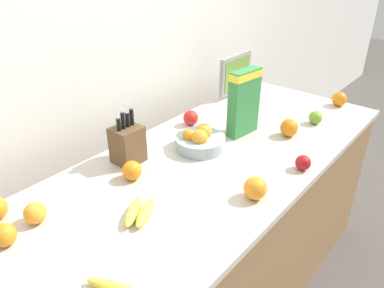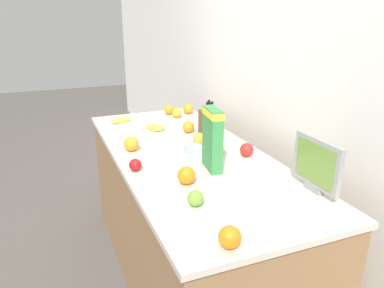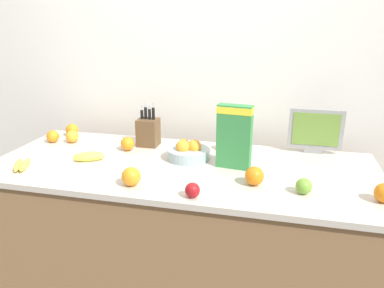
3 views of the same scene
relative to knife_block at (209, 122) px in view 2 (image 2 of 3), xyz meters
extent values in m
plane|color=#514C47|center=(0.28, -0.27, -0.96)|extent=(14.00, 14.00, 0.00)
cube|color=silver|center=(0.28, 0.37, 0.34)|extent=(9.00, 0.06, 2.60)
cube|color=olive|center=(0.28, -0.27, -0.54)|extent=(2.02, 0.82, 0.84)
cube|color=beige|center=(0.28, -0.27, -0.10)|extent=(2.05, 0.85, 0.03)
cube|color=brown|center=(0.00, 0.00, 0.00)|extent=(0.12, 0.11, 0.17)
cylinder|color=black|center=(-0.04, 0.00, 0.11)|extent=(0.02, 0.02, 0.05)
cube|color=silver|center=(-0.04, 0.00, 0.15)|extent=(0.01, 0.00, 0.03)
cylinder|color=black|center=(-0.01, 0.00, 0.11)|extent=(0.02, 0.02, 0.07)
cube|color=silver|center=(-0.01, 0.00, 0.16)|extent=(0.01, 0.00, 0.02)
cylinder|color=black|center=(0.01, 0.00, 0.11)|extent=(0.02, 0.02, 0.06)
cube|color=silver|center=(0.01, 0.00, 0.15)|extent=(0.01, 0.00, 0.02)
cylinder|color=black|center=(0.04, 0.00, 0.12)|extent=(0.02, 0.02, 0.07)
cube|color=silver|center=(0.04, 0.00, 0.17)|extent=(0.01, 0.00, 0.03)
cube|color=gray|center=(0.98, 0.10, -0.07)|extent=(0.11, 0.03, 0.03)
cube|color=gray|center=(0.98, 0.10, 0.06)|extent=(0.30, 0.02, 0.23)
cube|color=olive|center=(0.98, 0.08, 0.06)|extent=(0.26, 0.00, 0.19)
cube|color=#338442|center=(0.55, -0.24, 0.08)|extent=(0.18, 0.08, 0.33)
cube|color=yellow|center=(0.55, -0.24, 0.22)|extent=(0.18, 0.08, 0.04)
cylinder|color=#99B2B7|center=(0.30, -0.17, -0.06)|extent=(0.24, 0.24, 0.06)
sphere|color=orange|center=(0.33, -0.17, -0.02)|extent=(0.08, 0.08, 0.08)
sphere|color=orange|center=(0.26, -0.13, -0.02)|extent=(0.06, 0.06, 0.06)
sphere|color=orange|center=(0.27, -0.19, -0.02)|extent=(0.08, 0.08, 0.08)
ellipsoid|color=yellow|center=(-0.25, -0.30, -0.07)|extent=(0.16, 0.12, 0.04)
ellipsoid|color=yellow|center=(-0.22, -0.34, -0.07)|extent=(0.16, 0.11, 0.04)
ellipsoid|color=yellow|center=(-0.50, -0.50, -0.07)|extent=(0.09, 0.17, 0.03)
ellipsoid|color=yellow|center=(-0.54, -0.51, -0.07)|extent=(0.11, 0.17, 0.03)
sphere|color=red|center=(0.46, 0.03, -0.05)|extent=(0.08, 0.08, 0.08)
sphere|color=#6B9E33|center=(0.90, -0.48, -0.05)|extent=(0.07, 0.07, 0.07)
sphere|color=#A31419|center=(0.43, -0.63, -0.05)|extent=(0.07, 0.07, 0.07)
sphere|color=orange|center=(-0.48, -0.06, -0.05)|extent=(0.08, 0.08, 0.08)
sphere|color=orange|center=(0.68, -0.43, -0.04)|extent=(0.09, 0.09, 0.09)
sphere|color=orange|center=(-0.56, 0.06, -0.05)|extent=(0.08, 0.08, 0.08)
sphere|color=orange|center=(-0.09, -0.12, -0.05)|extent=(0.08, 0.08, 0.08)
sphere|color=orange|center=(0.12, -0.57, -0.04)|extent=(0.09, 0.09, 0.09)
sphere|color=orange|center=(-0.61, -0.09, -0.05)|extent=(0.08, 0.08, 0.08)
sphere|color=orange|center=(1.23, -0.48, -0.05)|extent=(0.08, 0.08, 0.08)
camera|label=1|loc=(-0.92, -1.13, 0.78)|focal=35.00mm
camera|label=2|loc=(2.23, -1.03, 0.71)|focal=35.00mm
camera|label=3|loc=(0.77, -2.06, 0.65)|focal=35.00mm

